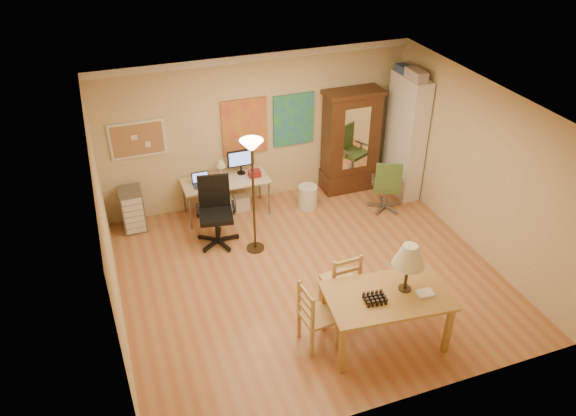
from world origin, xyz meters
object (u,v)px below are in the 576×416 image
object	(u,v)px
armoire	(350,147)
bookshelf	(405,137)
computer_desk	(227,192)
office_chair_green	(385,196)
dining_table	(395,284)
office_chair_black	(217,226)

from	to	relation	value
armoire	bookshelf	world-z (taller)	bookshelf
computer_desk	bookshelf	world-z (taller)	bookshelf
armoire	computer_desk	bearing A→B (deg)	-177.95
computer_desk	office_chair_green	distance (m)	2.80
office_chair_green	computer_desk	bearing A→B (deg)	162.21
armoire	dining_table	bearing A→B (deg)	-107.28
office_chair_green	armoire	xyz separation A→B (m)	(-0.29, 0.94, 0.57)
computer_desk	office_chair_black	size ratio (longest dim) A/B	1.30
computer_desk	bookshelf	size ratio (longest dim) A/B	0.66
dining_table	bookshelf	size ratio (longest dim) A/B	0.72
office_chair_black	armoire	distance (m)	2.96
dining_table	office_chair_black	size ratio (longest dim) A/B	1.42
office_chair_green	armoire	distance (m)	1.14
computer_desk	office_chair_black	xyz separation A→B (m)	(-0.39, -0.81, -0.11)
office_chair_green	armoire	world-z (taller)	armoire
dining_table	computer_desk	world-z (taller)	dining_table
office_chair_black	bookshelf	size ratio (longest dim) A/B	0.51
armoire	bookshelf	xyz separation A→B (m)	(0.87, -0.44, 0.27)
computer_desk	office_chair_green	bearing A→B (deg)	-17.79
dining_table	armoire	size ratio (longest dim) A/B	0.84
dining_table	bookshelf	distance (m)	3.93
office_chair_black	armoire	size ratio (longest dim) A/B	0.59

